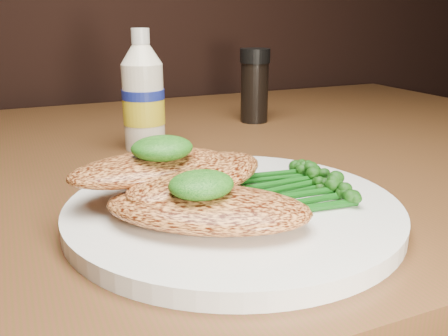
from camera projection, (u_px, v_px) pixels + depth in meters
name	position (u px, v px, depth m)	size (l,w,h in m)	color
plate	(233.00, 210.00, 0.43)	(0.29, 0.29, 0.01)	white
chicken_front	(207.00, 208.00, 0.38)	(0.16, 0.09, 0.03)	#E59048
chicken_mid	(198.00, 176.00, 0.43)	(0.16, 0.08, 0.02)	#E59048
chicken_back	(150.00, 167.00, 0.43)	(0.15, 0.07, 0.02)	#E59048
pesto_front	(201.00, 185.00, 0.37)	(0.05, 0.05, 0.02)	#08380A
pesto_back	(162.00, 148.00, 0.42)	(0.05, 0.05, 0.02)	#08380A
broccolini_bundle	(275.00, 183.00, 0.44)	(0.14, 0.11, 0.02)	#104D11
mayo_bottle	(143.00, 90.00, 0.63)	(0.05, 0.05, 0.15)	#F2E8CD
pepper_grinder	(255.00, 86.00, 0.79)	(0.05, 0.05, 0.12)	black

